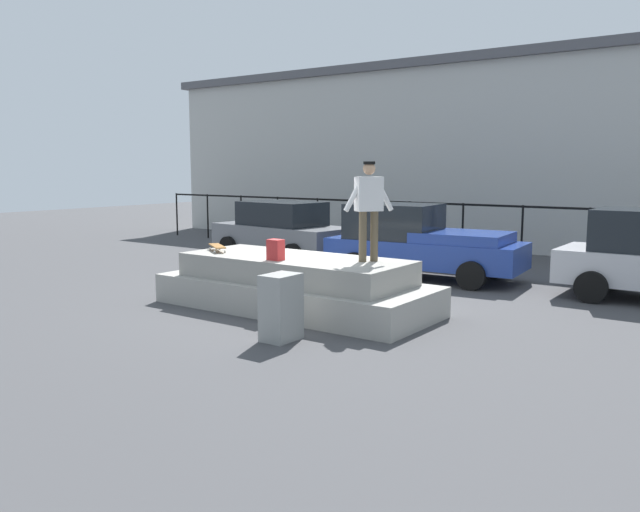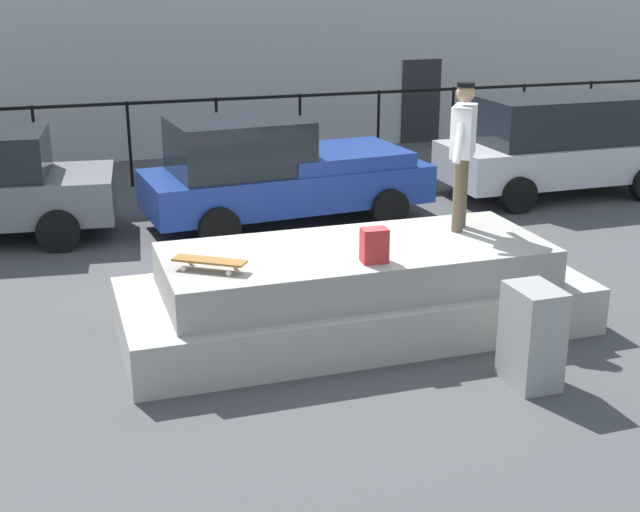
{
  "view_description": "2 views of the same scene",
  "coord_description": "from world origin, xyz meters",
  "px_view_note": "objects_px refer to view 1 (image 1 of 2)",
  "views": [
    {
      "loc": [
        7.41,
        -9.92,
        2.67
      ],
      "look_at": [
        -0.38,
        0.91,
        0.83
      ],
      "focal_mm": 36.17,
      "sensor_mm": 36.0,
      "label": 1
    },
    {
      "loc": [
        -3.2,
        -9.1,
        3.98
      ],
      "look_at": [
        0.05,
        0.92,
        0.44
      ],
      "focal_mm": 47.57,
      "sensor_mm": 36.0,
      "label": 2
    }
  ],
  "objects_px": {
    "skateboard": "(217,246)",
    "utility_box": "(281,307)",
    "car_blue_pickup_mid": "(418,242)",
    "backpack": "(276,250)",
    "car_grey_sedan_near": "(282,230)",
    "skateboarder": "(369,203)"
  },
  "relations": [
    {
      "from": "skateboarder",
      "to": "car_blue_pickup_mid",
      "type": "distance_m",
      "value": 4.51
    },
    {
      "from": "skateboard",
      "to": "backpack",
      "type": "bearing_deg",
      "value": -8.99
    },
    {
      "from": "utility_box",
      "to": "backpack",
      "type": "bearing_deg",
      "value": 131.61
    },
    {
      "from": "car_grey_sedan_near",
      "to": "backpack",
      "type": "bearing_deg",
      "value": -51.82
    },
    {
      "from": "car_blue_pickup_mid",
      "to": "utility_box",
      "type": "distance_m",
      "value": 6.44
    },
    {
      "from": "skateboard",
      "to": "car_grey_sedan_near",
      "type": "distance_m",
      "value": 6.04
    },
    {
      "from": "skateboard",
      "to": "car_grey_sedan_near",
      "type": "height_order",
      "value": "car_grey_sedan_near"
    },
    {
      "from": "car_blue_pickup_mid",
      "to": "skateboard",
      "type": "bearing_deg",
      "value": -113.02
    },
    {
      "from": "skateboard",
      "to": "backpack",
      "type": "xyz_separation_m",
      "value": [
        1.74,
        -0.28,
        0.09
      ]
    },
    {
      "from": "skateboard",
      "to": "utility_box",
      "type": "height_order",
      "value": "skateboard"
    },
    {
      "from": "skateboarder",
      "to": "utility_box",
      "type": "bearing_deg",
      "value": -96.52
    },
    {
      "from": "backpack",
      "to": "utility_box",
      "type": "bearing_deg",
      "value": 135.58
    },
    {
      "from": "car_blue_pickup_mid",
      "to": "utility_box",
      "type": "bearing_deg",
      "value": -81.9
    },
    {
      "from": "utility_box",
      "to": "car_blue_pickup_mid",
      "type": "bearing_deg",
      "value": 97.59
    },
    {
      "from": "car_grey_sedan_near",
      "to": "car_blue_pickup_mid",
      "type": "height_order",
      "value": "car_blue_pickup_mid"
    },
    {
      "from": "car_blue_pickup_mid",
      "to": "car_grey_sedan_near",
      "type": "bearing_deg",
      "value": 172.63
    },
    {
      "from": "car_blue_pickup_mid",
      "to": "utility_box",
      "type": "relative_size",
      "value": 4.6
    },
    {
      "from": "utility_box",
      "to": "skateboarder",
      "type": "bearing_deg",
      "value": 82.97
    },
    {
      "from": "car_grey_sedan_near",
      "to": "utility_box",
      "type": "height_order",
      "value": "car_grey_sedan_near"
    },
    {
      "from": "skateboard",
      "to": "utility_box",
      "type": "distance_m",
      "value": 3.39
    },
    {
      "from": "skateboarder",
      "to": "backpack",
      "type": "bearing_deg",
      "value": -149.44
    },
    {
      "from": "skateboarder",
      "to": "utility_box",
      "type": "distance_m",
      "value": 2.66
    }
  ]
}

